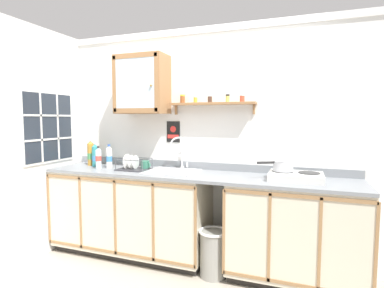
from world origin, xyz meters
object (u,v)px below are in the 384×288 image
bottle_detergent_teal_0 (95,156)px  wall_cabinet (142,85)px  mug (145,165)px  sink (173,172)px  trash_bin (213,252)px  bottle_water_clear_2 (98,158)px  warning_sign (173,132)px  saucepan (283,165)px  dish_rack (133,166)px  bottle_opaque_white_3 (109,157)px  hot_plate_stove (296,176)px  bottle_juice_amber_1 (91,154)px

bottle_detergent_teal_0 → wall_cabinet: bearing=8.3°
mug → bottle_detergent_teal_0: bearing=-178.6°
sink → trash_bin: sink is taller
bottle_water_clear_2 → warning_sign: 0.88m
saucepan → mug: saucepan is taller
saucepan → dish_rack: bearing=-178.3°
saucepan → bottle_water_clear_2: bearing=-176.8°
warning_sign → bottle_opaque_white_3: bearing=-157.5°
saucepan → trash_bin: 1.05m
bottle_water_clear_2 → bottle_opaque_white_3: bottle_opaque_white_3 is taller
bottle_detergent_teal_0 → bottle_water_clear_2: bottle_detergent_teal_0 is taller
saucepan → mug: (-1.45, 0.03, -0.08)m
hot_plate_stove → warning_sign: 1.40m
bottle_detergent_teal_0 → dish_rack: bottle_detergent_teal_0 is taller
dish_rack → trash_bin: (0.95, -0.15, -0.75)m
bottle_water_clear_2 → warning_sign: warning_sign is taller
saucepan → wall_cabinet: bearing=176.2°
dish_rack → bottle_water_clear_2: bearing=-170.9°
hot_plate_stove → wall_cabinet: bearing=175.7°
hot_plate_stove → bottle_juice_amber_1: size_ratio=1.52×
warning_sign → bottle_water_clear_2: bearing=-154.0°
mug → trash_bin: mug is taller
mug → warning_sign: size_ratio=0.55×
bottle_water_clear_2 → bottle_opaque_white_3: 0.12m
bottle_juice_amber_1 → dish_rack: size_ratio=0.89×
bottle_juice_amber_1 → bottle_water_clear_2: 0.30m
sink → hot_plate_stove: size_ratio=1.10×
mug → bottle_water_clear_2: bearing=-164.4°
bottle_juice_amber_1 → mug: (0.75, -0.03, -0.09)m
sink → mug: 0.34m
bottle_water_clear_2 → warning_sign: size_ratio=1.07×
hot_plate_stove → trash_bin: 1.05m
trash_bin → dish_rack: bearing=170.9°
saucepan → sink: bearing=179.4°
bottle_juice_amber_1 → wall_cabinet: bearing=3.1°
dish_rack → mug: (0.11, 0.08, 0.01)m
bottle_water_clear_2 → trash_bin: bottle_water_clear_2 is taller
hot_plate_stove → sink: bearing=178.4°
bottle_water_clear_2 → wall_cabinet: 0.95m
saucepan → dish_rack: 1.56m
sink → dish_rack: sink is taller
sink → bottle_juice_amber_1: (-1.09, 0.05, 0.14)m
trash_bin → bottle_water_clear_2: bearing=176.3°
bottle_detergent_teal_0 → hot_plate_stove: bearing=-1.0°
bottle_opaque_white_3 → trash_bin: bottle_opaque_white_3 is taller
wall_cabinet → saucepan: bearing=-3.8°
bottle_detergent_teal_0 → warning_sign: 0.96m
sink → bottle_opaque_white_3: sink is taller
sink → bottle_detergent_teal_0: bearing=179.8°
bottle_juice_amber_1 → wall_cabinet: size_ratio=0.49×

